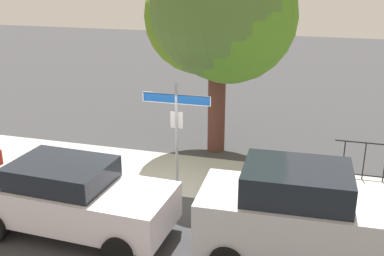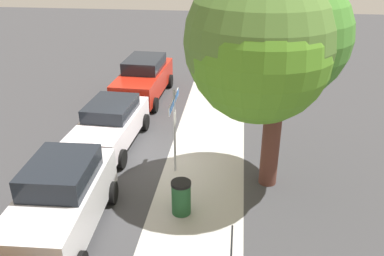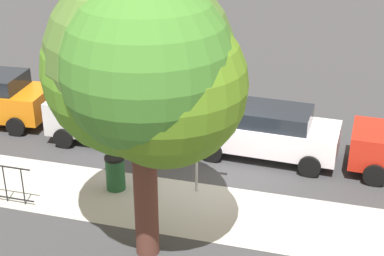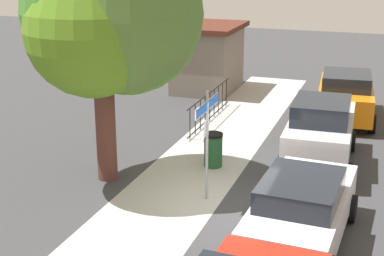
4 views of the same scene
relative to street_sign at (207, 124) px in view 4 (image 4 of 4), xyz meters
The scene contains 10 objects.
ground_plane 2.02m from the street_sign, 123.75° to the right, with size 60.00×60.00×0.00m, color #38383A.
sidewalk_strip 2.76m from the street_sign, 27.43° to the left, with size 24.00×2.60×0.00m, color #A9A8A3.
street_sign is the anchor object (origin of this frame).
shade_tree 3.54m from the street_sign, 81.35° to the left, with size 4.45×4.41×6.40m.
car_white 3.19m from the street_sign, 120.63° to the right, with size 4.32×2.09×1.58m.
car_silver 4.14m from the street_sign, 35.21° to the right, with size 4.17×2.06×1.96m.
car_orange 8.56m from the street_sign, 17.76° to the right, with size 4.42×2.34×1.74m.
iron_fence 6.65m from the street_sign, 16.98° to the left, with size 4.73×0.04×1.07m.
utility_shed 11.13m from the street_sign, 17.81° to the left, with size 3.53×2.73×2.83m.
trash_bin 2.64m from the street_sign, 13.09° to the left, with size 0.55×0.55×0.98m.
Camera 4 is at (-12.18, -3.59, 6.09)m, focal length 53.68 mm.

